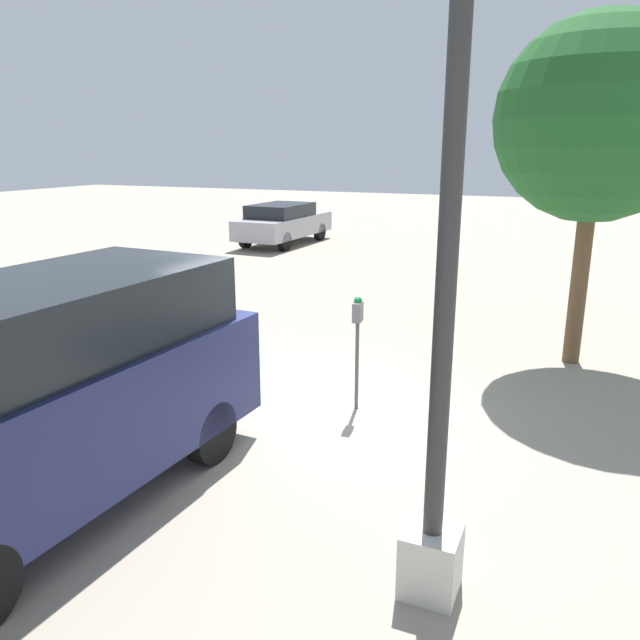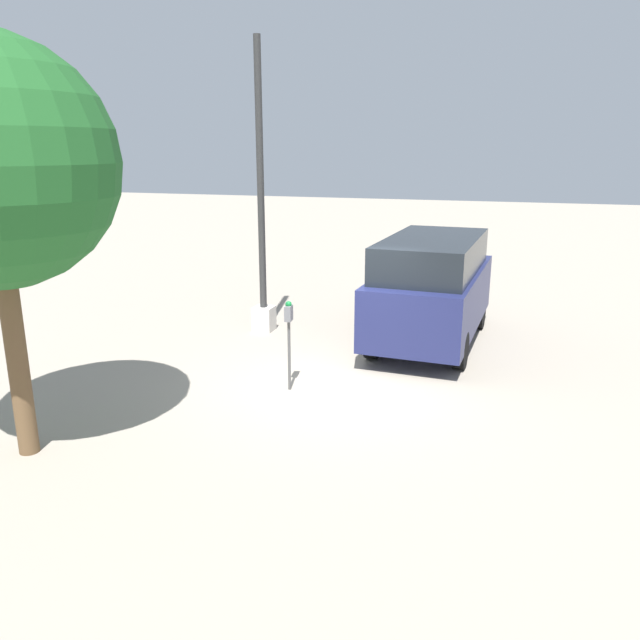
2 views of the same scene
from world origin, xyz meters
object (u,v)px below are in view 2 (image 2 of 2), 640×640
object	(u,v)px
parking_meter_near	(289,325)
parking_meter_far	(381,265)
fire_hydrant	(372,298)
parked_van	(432,287)
lamp_post	(262,244)

from	to	relation	value
parking_meter_near	parking_meter_far	xyz separation A→B (m)	(6.24, -0.23, -0.07)
parking_meter_far	fire_hydrant	distance (m)	1.03
parking_meter_near	parking_meter_far	size ratio (longest dim) A/B	1.07
parked_van	fire_hydrant	size ratio (longest dim) A/B	6.80
parking_meter_near	fire_hydrant	xyz separation A→B (m)	(5.53, -0.18, -0.80)
lamp_post	parked_van	bearing A→B (deg)	-86.52
parked_van	parking_meter_near	bearing A→B (deg)	153.71
fire_hydrant	parked_van	bearing A→B (deg)	-140.68
parking_meter_near	parking_meter_far	world-z (taller)	parking_meter_near
parking_meter_near	parked_van	distance (m)	3.91
parking_meter_far	lamp_post	distance (m)	3.78
parked_van	parking_meter_far	bearing A→B (deg)	33.77
parked_van	fire_hydrant	world-z (taller)	parked_van
lamp_post	fire_hydrant	bearing A→B (deg)	-40.05
parking_meter_far	parked_van	distance (m)	3.30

